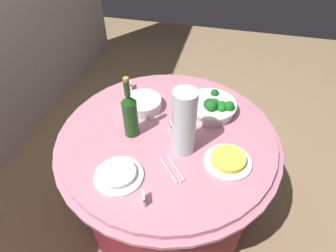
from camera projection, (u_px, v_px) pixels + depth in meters
The scene contains 12 objects.
ground_plane at pixel (168, 209), 1.96m from camera, with size 6.00×6.00×0.00m, color #9E7F5B.
buffet_table at pixel (168, 176), 1.71m from camera, with size 1.16×1.16×0.74m.
broccoli_bowl at pixel (212, 107), 1.55m from camera, with size 0.28×0.28×0.11m.
plate_stack at pixel (143, 104), 1.59m from camera, with size 0.21×0.21×0.06m.
wine_bottle at pixel (130, 114), 1.37m from camera, with size 0.07×0.07×0.34m.
decorative_fruit_vase at pixel (184, 126), 1.28m from camera, with size 0.11×0.11×0.34m.
serving_tongs at pixel (173, 170), 1.28m from camera, with size 0.15×0.14×0.01m.
food_plate_rice at pixel (119, 175), 1.25m from camera, with size 0.22×0.22×0.03m.
food_plate_fried_egg at pixel (228, 160), 1.30m from camera, with size 0.22×0.22×0.04m.
label_placard_front at pixel (171, 126), 1.45m from camera, with size 0.05×0.03×0.05m.
label_placard_mid at pixel (131, 85), 1.72m from camera, with size 0.05×0.03×0.05m.
label_placard_rear at pixel (144, 198), 1.14m from camera, with size 0.05×0.03×0.05m.
Camera 1 is at (-1.01, -0.24, 1.76)m, focal length 30.32 mm.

